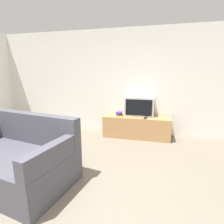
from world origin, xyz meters
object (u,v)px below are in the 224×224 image
at_px(book_stack, 119,114).
at_px(tv_stand, 136,127).
at_px(television, 139,106).
at_px(remote_on_stand, 146,118).
at_px(couch, 16,160).

bearing_deg(book_stack, tv_stand, 10.73).
xyz_separation_m(television, remote_on_stand, (0.17, -0.24, -0.22)).
height_order(television, book_stack, television).
relative_size(book_stack, remote_on_stand, 1.27).
bearing_deg(tv_stand, book_stack, -169.27).
relative_size(tv_stand, television, 2.29).
distance_m(tv_stand, book_stack, 0.53).
bearing_deg(book_stack, remote_on_stand, -6.31).
distance_m(couch, remote_on_stand, 2.69).
height_order(tv_stand, television, television).
height_order(couch, book_stack, couch).
height_order(television, remote_on_stand, television).
bearing_deg(television, tv_stand, -115.54).
relative_size(tv_stand, remote_on_stand, 9.93).
height_order(tv_stand, book_stack, book_stack).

